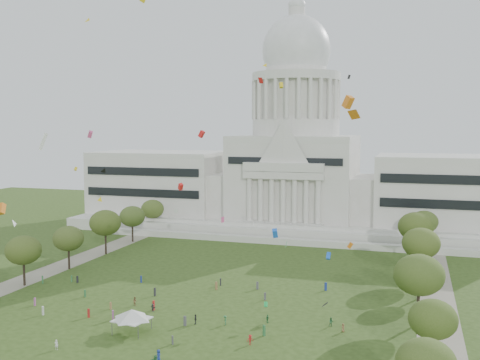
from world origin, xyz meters
name	(u,v)px	position (x,y,z in m)	size (l,w,h in m)	color
ground	(167,331)	(0.00, 0.00, 0.00)	(400.00, 400.00, 0.00)	#2E4316
capitol	(295,168)	(0.00, 113.59, 22.30)	(160.00, 64.50, 91.30)	beige
path_left	(47,271)	(-48.00, 30.00, 0.02)	(8.00, 160.00, 0.04)	gray
path_right	(437,306)	(48.00, 30.00, 0.02)	(8.00, 160.00, 0.04)	gray
row_tree_r_1	(433,319)	(46.22, -1.75, 7.66)	(7.58, 7.58, 10.78)	black
row_tree_l_2	(23,250)	(-45.04, 17.30, 8.51)	(8.42, 8.42, 11.97)	black
row_tree_r_2	(419,275)	(44.17, 17.44, 9.66)	(9.55, 9.55, 13.58)	black
row_tree_l_3	(68,239)	(-44.09, 33.92, 8.21)	(8.12, 8.12, 11.55)	black
row_tree_r_3	(420,267)	(44.40, 34.48, 7.08)	(7.01, 7.01, 9.98)	black
row_tree_l_4	(105,223)	(-44.08, 52.42, 9.39)	(9.29, 9.29, 13.21)	black
row_tree_r_4	(421,243)	(44.76, 50.04, 9.29)	(9.19, 9.19, 13.06)	black
row_tree_l_5	(132,216)	(-45.22, 71.01, 8.42)	(8.33, 8.33, 11.85)	black
row_tree_r_5	(416,227)	(43.49, 70.19, 9.93)	(9.82, 9.82, 13.96)	black
row_tree_l_6	(153,209)	(-46.87, 89.14, 8.27)	(8.19, 8.19, 11.64)	black
row_tree_r_6	(424,222)	(45.96, 88.13, 8.51)	(8.42, 8.42, 11.97)	black
event_tent	(132,314)	(-5.81, -2.49, 3.41)	(9.03, 9.03, 4.40)	#4C4C4C
person_0	(343,328)	(31.09, 9.34, 0.79)	(0.77, 0.50, 1.58)	olive
person_2	(331,322)	(28.59, 11.50, 0.88)	(0.85, 0.53, 1.75)	#33723F
person_3	(225,320)	(9.22, 6.27, 0.92)	(1.19, 0.61, 1.84)	#33723F
person_4	(196,319)	(3.67, 5.01, 0.95)	(1.12, 0.61, 1.90)	#26262B
person_5	(153,308)	(-7.43, 9.27, 0.82)	(1.52, 0.60, 1.64)	#4C4C51
person_6	(159,355)	(4.46, -12.73, 0.97)	(0.95, 0.62, 1.94)	navy
person_7	(56,345)	(-14.07, -13.61, 0.89)	(0.65, 0.47, 1.77)	silver
person_8	(135,301)	(-12.78, 11.68, 0.92)	(0.89, 0.55, 1.84)	olive
person_9	(250,340)	(16.52, -1.68, 0.89)	(1.15, 0.60, 1.79)	#B21E1E
person_10	(267,319)	(16.58, 9.87, 0.81)	(0.95, 0.52, 1.62)	#33723F
distant_crowd	(142,298)	(-12.24, 14.00, 0.89)	(66.52, 40.77, 1.95)	silver
kite_swarm	(187,173)	(0.68, 8.46, 28.59)	(76.08, 102.16, 64.77)	black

